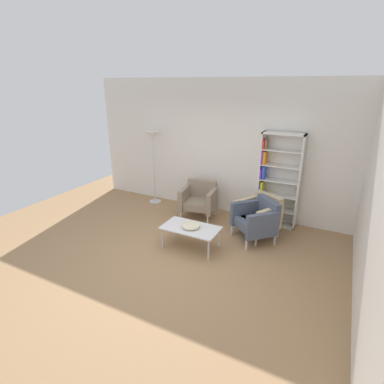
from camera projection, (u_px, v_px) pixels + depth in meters
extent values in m
plane|color=#9E7751|center=(165.00, 260.00, 5.01)|extent=(8.32, 8.32, 0.00)
cube|color=silver|center=(223.00, 148.00, 6.57)|extent=(6.40, 0.12, 2.90)
cube|color=silver|center=(378.00, 195.00, 3.78)|extent=(0.12, 5.20, 2.90)
cube|color=silver|center=(260.00, 178.00, 6.14)|extent=(0.03, 0.30, 1.90)
cube|color=silver|center=(299.00, 183.00, 5.81)|extent=(0.03, 0.30, 1.90)
cube|color=silver|center=(284.00, 134.00, 5.65)|extent=(0.80, 0.30, 0.03)
cube|color=silver|center=(275.00, 223.00, 6.29)|extent=(0.80, 0.30, 0.03)
cube|color=silver|center=(281.00, 179.00, 6.09)|extent=(0.80, 0.02, 1.90)
cube|color=silver|center=(276.00, 209.00, 6.18)|extent=(0.76, 0.28, 0.02)
cube|color=silver|center=(278.00, 195.00, 6.08)|extent=(0.76, 0.28, 0.02)
cube|color=silver|center=(279.00, 181.00, 5.97)|extent=(0.76, 0.28, 0.02)
cube|color=silver|center=(281.00, 166.00, 5.87)|extent=(0.76, 0.28, 0.02)
cube|color=silver|center=(282.00, 150.00, 5.76)|extent=(0.76, 0.28, 0.02)
cube|color=purple|center=(258.00, 214.00, 6.36)|extent=(0.03, 0.19, 0.23)
cube|color=olive|center=(261.00, 214.00, 6.36)|extent=(0.04, 0.24, 0.23)
cube|color=blue|center=(262.00, 215.00, 6.33)|extent=(0.03, 0.20, 0.25)
cube|color=white|center=(259.00, 200.00, 6.24)|extent=(0.04, 0.17, 0.27)
cube|color=yellow|center=(262.00, 201.00, 6.25)|extent=(0.04, 0.24, 0.23)
cube|color=blue|center=(260.00, 188.00, 6.17)|extent=(0.02, 0.20, 0.18)
cube|color=yellow|center=(262.00, 187.00, 6.15)|extent=(0.04, 0.23, 0.23)
cube|color=purple|center=(262.00, 173.00, 6.06)|extent=(0.03, 0.21, 0.20)
cube|color=blue|center=(264.00, 172.00, 6.03)|extent=(0.04, 0.21, 0.26)
cube|color=purple|center=(263.00, 157.00, 5.96)|extent=(0.03, 0.24, 0.27)
cube|color=orange|center=(265.00, 158.00, 5.94)|extent=(0.04, 0.24, 0.25)
cube|color=red|center=(265.00, 144.00, 5.86)|extent=(0.04, 0.23, 0.18)
cube|color=olive|center=(267.00, 144.00, 5.82)|extent=(0.02, 0.18, 0.19)
cube|color=silver|center=(191.00, 228.00, 5.26)|extent=(1.00, 0.56, 0.02)
cylinder|color=silver|center=(162.00, 238.00, 5.33)|extent=(0.03, 0.03, 0.38)
cylinder|color=silver|center=(208.00, 250.00, 4.94)|extent=(0.03, 0.03, 0.38)
cylinder|color=silver|center=(175.00, 227.00, 5.71)|extent=(0.03, 0.03, 0.38)
cylinder|color=silver|center=(219.00, 238.00, 5.32)|extent=(0.03, 0.03, 0.38)
cylinder|color=beige|center=(191.00, 227.00, 5.25)|extent=(0.13, 0.13, 0.02)
cylinder|color=beige|center=(191.00, 226.00, 5.24)|extent=(0.32, 0.32, 0.02)
torus|color=beige|center=(191.00, 225.00, 5.24)|extent=(0.32, 0.32, 0.02)
cube|color=gray|center=(198.00, 204.00, 6.49)|extent=(0.72, 0.67, 0.16)
cube|color=gray|center=(202.00, 188.00, 6.64)|extent=(0.65, 0.21, 0.38)
cube|color=gray|center=(185.00, 198.00, 6.53)|extent=(0.19, 0.63, 0.46)
cube|color=gray|center=(212.00, 201.00, 6.34)|extent=(0.19, 0.63, 0.46)
cylinder|color=silver|center=(181.00, 216.00, 6.38)|extent=(0.04, 0.04, 0.24)
cylinder|color=silver|center=(208.00, 220.00, 6.20)|extent=(0.04, 0.04, 0.24)
cylinder|color=silver|center=(189.00, 206.00, 6.89)|extent=(0.04, 0.04, 0.24)
cylinder|color=silver|center=(215.00, 209.00, 6.71)|extent=(0.04, 0.04, 0.24)
cube|color=#4C566B|center=(254.00, 224.00, 5.56)|extent=(0.86, 0.86, 0.16)
cube|color=#4C566B|center=(268.00, 209.00, 5.55)|extent=(0.54, 0.53, 0.38)
cube|color=#4C566B|center=(246.00, 212.00, 5.79)|extent=(0.51, 0.51, 0.46)
cube|color=#4C566B|center=(263.00, 226.00, 5.24)|extent=(0.51, 0.51, 0.46)
cylinder|color=silver|center=(232.00, 229.00, 5.81)|extent=(0.04, 0.04, 0.24)
cylinder|color=silver|center=(246.00, 244.00, 5.27)|extent=(0.04, 0.04, 0.24)
cylinder|color=silver|center=(258.00, 225.00, 5.98)|extent=(0.04, 0.04, 0.24)
cylinder|color=silver|center=(275.00, 239.00, 5.44)|extent=(0.04, 0.04, 0.24)
cube|color=#C6B289|center=(257.00, 220.00, 5.74)|extent=(0.84, 0.82, 0.16)
cube|color=#C6B289|center=(268.00, 204.00, 5.79)|extent=(0.62, 0.42, 0.38)
cube|color=#C6B289|center=(246.00, 209.00, 5.93)|extent=(0.39, 0.59, 0.46)
cube|color=#C6B289|center=(269.00, 220.00, 5.45)|extent=(0.39, 0.59, 0.46)
cylinder|color=silver|center=(234.00, 227.00, 5.88)|extent=(0.04, 0.04, 0.24)
cylinder|color=silver|center=(256.00, 240.00, 5.41)|extent=(0.04, 0.04, 0.24)
cylinder|color=silver|center=(255.00, 220.00, 6.18)|extent=(0.04, 0.04, 0.24)
cylinder|color=silver|center=(278.00, 231.00, 5.71)|extent=(0.04, 0.04, 0.24)
cylinder|color=silver|center=(155.00, 201.00, 7.44)|extent=(0.28, 0.28, 0.02)
cylinder|color=silver|center=(154.00, 169.00, 7.16)|extent=(0.03, 0.03, 1.65)
cone|color=white|center=(152.00, 135.00, 6.88)|extent=(0.32, 0.32, 0.18)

